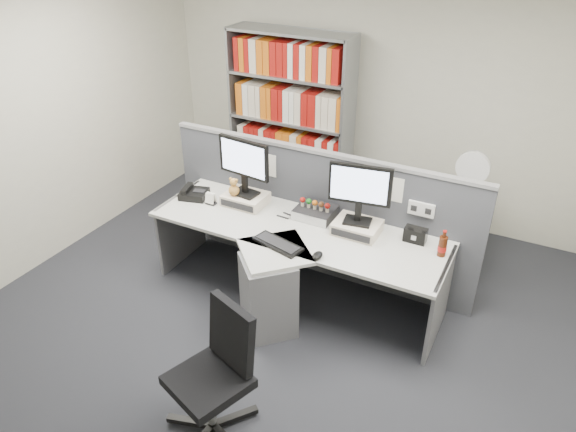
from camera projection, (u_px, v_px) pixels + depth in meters
The scene contains 21 objects.
ground at pixel (251, 350), 4.33m from camera, with size 5.50×5.50×0.00m, color #2F3037.
room_shell at pixel (241, 144), 3.43m from camera, with size 5.04×5.54×2.72m.
partition at pixel (318, 213), 4.96m from camera, with size 3.00×0.08×1.27m.
desk at pixel (285, 266), 4.56m from camera, with size 2.60×1.20×0.72m.
monitor_riser_left at pixel (245, 199), 4.94m from camera, with size 0.38×0.31×0.10m.
monitor_riser_right at pixel (357, 227), 4.50m from camera, with size 0.38×0.31×0.10m.
monitor_left at pixel (244, 162), 4.76m from camera, with size 0.53×0.19×0.53m.
monitor_right at pixel (360, 189), 4.32m from camera, with size 0.51×0.20×0.52m.
desktop_pc at pixel (315, 212), 4.73m from camera, with size 0.34×0.30×0.09m.
figurines at pixel (315, 204), 4.67m from camera, with size 0.29×0.05×0.09m.
keyboard at pixel (278, 244), 4.35m from camera, with size 0.46×0.26×0.03m.
mouse at pixel (318, 255), 4.19m from camera, with size 0.07×0.12×0.04m, color black.
desk_phone at pixel (193, 193), 5.06m from camera, with size 0.29×0.28×0.11m.
desk_calendar at pixel (211, 199), 4.93m from camera, with size 0.09×0.07×0.11m.
plush_toy at pixel (234, 188), 4.86m from camera, with size 0.10×0.10×0.17m.
speaker at pixel (415, 235), 4.38m from camera, with size 0.18×0.10×0.12m, color black.
cola_bottle at pixel (442, 246), 4.19m from camera, with size 0.07×0.07×0.23m.
shelving_unit at pixel (290, 123), 6.07m from camera, with size 1.41×0.40×2.00m.
filing_cabinet at pixel (460, 233), 5.21m from camera, with size 0.45×0.61×0.70m.
desk_fan at pixel (472, 171), 4.87m from camera, with size 0.31×0.18×0.52m.
office_chair at pixel (217, 370), 3.46m from camera, with size 0.64×0.64×0.96m.
Camera 1 is at (1.74, -2.70, 3.12)m, focal length 33.32 mm.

